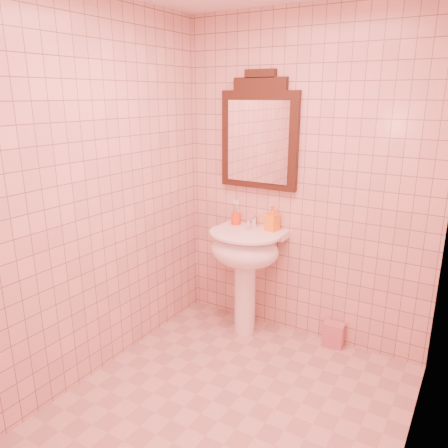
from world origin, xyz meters
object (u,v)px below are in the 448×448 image
Objects in this scene: pedestal_sink at (245,257)px; soap_dispenser at (272,218)px; toothbrush_cup at (236,219)px; mirror at (259,135)px; towel at (334,334)px.

pedestal_sink is 4.28× the size of soap_dispenser.
toothbrush_cup is 0.90× the size of soap_dispenser.
toothbrush_cup is at bearing 138.73° from pedestal_sink.
pedestal_sink is 0.95m from mirror.
towel is (0.71, -0.03, -1.50)m from mirror.
soap_dispenser reaches higher than pedestal_sink.
pedestal_sink reaches higher than towel.
towel is (0.71, 0.17, -0.57)m from pedestal_sink.
towel is at bearing 13.45° from pedestal_sink.
mirror is 0.65m from soap_dispenser.
soap_dispenser is at bearing -17.73° from mirror.
soap_dispenser is 1.03m from towel.
toothbrush_cup is 0.33m from soap_dispenser.
towel is (0.87, 0.02, -0.82)m from toothbrush_cup.
pedestal_sink is 0.97× the size of mirror.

